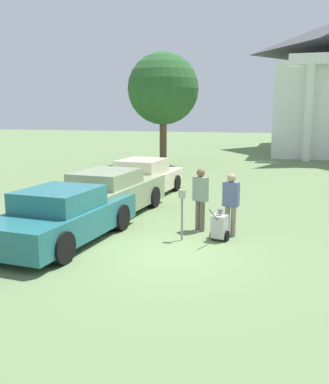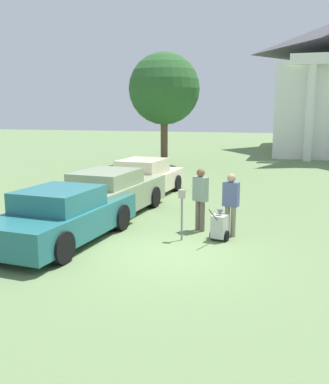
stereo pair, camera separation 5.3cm
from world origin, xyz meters
TOP-DOWN VIEW (x-y plane):
  - ground_plane at (0.00, 0.00)m, footprint 120.00×120.00m
  - parked_car_teal at (-2.80, 0.18)m, footprint 2.35×4.89m
  - parked_car_sage at (-2.80, 3.16)m, footprint 2.33×5.37m
  - parked_car_cream at (-2.80, 6.65)m, footprint 2.23×4.78m
  - parking_meter at (0.15, 1.16)m, footprint 0.18×0.09m
  - person_worker at (0.42, 2.20)m, footprint 0.47×0.40m
  - person_supervisor at (1.32, 1.90)m, footprint 0.46×0.30m
  - equipment_cart at (1.11, 1.44)m, footprint 0.52×1.00m
  - shade_tree at (-4.76, 16.16)m, footprint 4.33×4.33m

SIDE VIEW (x-z plane):
  - ground_plane at x=0.00m, z-range 0.00..0.00m
  - equipment_cart at x=1.11m, z-range -0.11..0.89m
  - parked_car_teal at x=-2.80m, z-range -0.04..1.39m
  - parked_car_cream at x=-2.80m, z-range -0.06..1.42m
  - parked_car_sage at x=-2.80m, z-range -0.03..1.47m
  - parking_meter at x=0.15m, z-range 0.27..1.63m
  - person_supervisor at x=1.32m, z-range 0.12..1.85m
  - person_worker at x=0.42m, z-range 0.13..1.92m
  - shade_tree at x=-4.76m, z-range 1.25..8.13m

